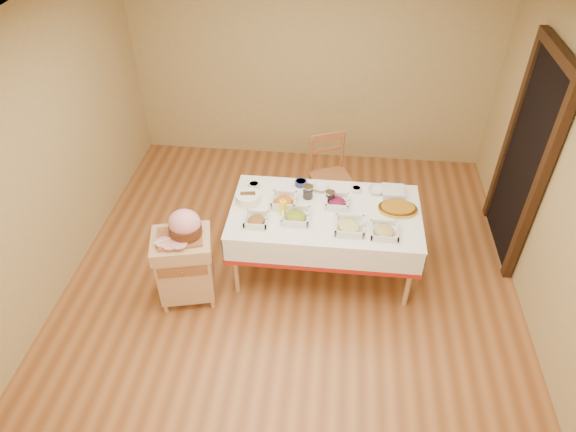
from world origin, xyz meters
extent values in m
plane|color=#9C5C30|center=(0.00, 0.00, 0.00)|extent=(5.00, 5.00, 0.00)
plane|color=white|center=(0.00, 0.00, 2.60)|extent=(5.00, 5.00, 0.00)
plane|color=tan|center=(0.00, 2.50, 1.30)|extent=(4.50, 0.00, 4.50)
plane|color=tan|center=(-2.25, 0.00, 1.30)|extent=(0.00, 5.00, 5.00)
plane|color=tan|center=(2.25, 0.00, 1.30)|extent=(0.00, 5.00, 5.00)
cube|color=black|center=(2.21, 0.90, 1.05)|extent=(0.06, 0.90, 2.10)
cube|color=#311C0F|center=(2.19, 0.40, 1.05)|extent=(0.08, 0.10, 2.10)
cube|color=#311C0F|center=(2.19, 1.40, 1.05)|extent=(0.08, 0.10, 2.10)
cube|color=#311C0F|center=(2.19, 0.90, 2.15)|extent=(0.08, 1.10, 0.10)
cube|color=tan|center=(0.30, 0.30, 0.73)|extent=(1.80, 1.00, 0.04)
cylinder|color=tan|center=(-0.52, -0.12, 0.35)|extent=(0.05, 0.05, 0.71)
cylinder|color=tan|center=(-0.52, 0.72, 0.35)|extent=(0.05, 0.05, 0.71)
cylinder|color=tan|center=(1.12, -0.12, 0.35)|extent=(0.05, 0.05, 0.71)
cylinder|color=tan|center=(1.12, 0.72, 0.35)|extent=(0.05, 0.05, 0.71)
cube|color=white|center=(0.30, 0.30, 0.76)|extent=(1.82, 1.02, 0.01)
cube|color=tan|center=(-0.98, -0.23, 0.36)|extent=(0.58, 0.51, 0.53)
cube|color=tan|center=(-0.98, -0.23, 0.69)|extent=(0.62, 0.56, 0.13)
cube|color=#955630|center=(-0.98, -0.44, 0.53)|extent=(0.43, 0.11, 0.11)
sphere|color=#B58833|center=(-0.98, -0.45, 0.53)|extent=(0.03, 0.03, 0.03)
cylinder|color=tan|center=(-1.20, -0.41, 0.04)|extent=(0.04, 0.04, 0.09)
cylinder|color=tan|center=(-1.20, -0.05, 0.04)|extent=(0.04, 0.04, 0.09)
cylinder|color=tan|center=(-0.76, -0.41, 0.04)|extent=(0.04, 0.04, 0.09)
cylinder|color=tan|center=(-0.76, -0.05, 0.04)|extent=(0.04, 0.04, 0.09)
cube|color=#955630|center=(0.33, 1.24, 0.48)|extent=(0.55, 0.54, 0.03)
cylinder|color=#955630|center=(0.23, 1.00, 0.23)|extent=(0.04, 0.04, 0.46)
cylinder|color=#955630|center=(0.09, 1.35, 0.23)|extent=(0.04, 0.04, 0.46)
cylinder|color=#955630|center=(0.57, 1.14, 0.23)|extent=(0.04, 0.04, 0.46)
cylinder|color=#955630|center=(0.44, 1.48, 0.23)|extent=(0.04, 0.04, 0.46)
cylinder|color=#955630|center=(0.09, 1.35, 0.71)|extent=(0.04, 0.04, 0.49)
cylinder|color=#955630|center=(0.44, 1.48, 0.71)|extent=(0.04, 0.04, 0.49)
cube|color=#955630|center=(0.26, 1.41, 0.91)|extent=(0.37, 0.17, 0.09)
cube|color=#955630|center=(-0.98, -0.23, 0.77)|extent=(0.39, 0.31, 0.02)
ellipsoid|color=pink|center=(-0.93, -0.19, 0.91)|extent=(0.29, 0.26, 0.25)
cylinder|color=#562913|center=(-0.93, -0.19, 0.84)|extent=(0.29, 0.29, 0.10)
cube|color=silver|center=(-1.03, -0.38, 0.79)|extent=(0.25, 0.11, 0.00)
cylinder|color=silver|center=(-1.06, -0.28, 0.79)|extent=(0.28, 0.08, 0.01)
cube|color=silver|center=(-0.33, 0.05, 0.77)|extent=(0.21, 0.21, 0.01)
ellipsoid|color=#AF1423|center=(-0.33, 0.05, 0.79)|extent=(0.16, 0.16, 0.06)
cylinder|color=silver|center=(-0.28, 0.03, 0.79)|extent=(0.13, 0.01, 0.09)
cube|color=silver|center=(0.03, 0.15, 0.77)|extent=(0.25, 0.25, 0.01)
ellipsoid|color=#B99717|center=(0.03, 0.15, 0.79)|extent=(0.19, 0.19, 0.07)
cylinder|color=silver|center=(0.09, 0.12, 0.79)|extent=(0.14, 0.01, 0.10)
cube|color=silver|center=(0.53, 0.05, 0.77)|extent=(0.27, 0.27, 0.02)
ellipsoid|color=#D0CB6F|center=(0.53, 0.05, 0.79)|extent=(0.20, 0.20, 0.07)
cylinder|color=silver|center=(0.59, 0.02, 0.80)|extent=(0.15, 0.01, 0.11)
cube|color=silver|center=(0.84, 0.02, 0.77)|extent=(0.25, 0.25, 0.01)
ellipsoid|color=tan|center=(0.84, 0.02, 0.79)|extent=(0.19, 0.19, 0.07)
cylinder|color=silver|center=(0.90, 0.00, 0.79)|extent=(0.13, 0.01, 0.09)
cube|color=silver|center=(-0.11, 0.36, 0.77)|extent=(0.24, 0.24, 0.02)
ellipsoid|color=#D76110|center=(-0.11, 0.36, 0.79)|extent=(0.18, 0.18, 0.06)
cylinder|color=silver|center=(-0.05, 0.34, 0.80)|extent=(0.16, 0.01, 0.11)
cube|color=silver|center=(0.40, 0.41, 0.77)|extent=(0.22, 0.22, 0.02)
ellipsoid|color=maroon|center=(0.40, 0.41, 0.79)|extent=(0.17, 0.17, 0.06)
cylinder|color=silver|center=(0.45, 0.38, 0.80)|extent=(0.15, 0.01, 0.11)
cylinder|color=silver|center=(-0.44, 0.60, 0.79)|extent=(0.11, 0.11, 0.05)
cylinder|color=black|center=(-0.44, 0.60, 0.80)|extent=(0.09, 0.09, 0.02)
cylinder|color=navy|center=(0.03, 0.69, 0.79)|extent=(0.12, 0.12, 0.05)
cylinder|color=maroon|center=(0.03, 0.69, 0.80)|extent=(0.10, 0.10, 0.02)
cylinder|color=silver|center=(0.59, 0.64, 0.78)|extent=(0.10, 0.10, 0.05)
cylinder|color=#D76110|center=(0.59, 0.64, 0.80)|extent=(0.08, 0.08, 0.02)
imported|color=silver|center=(0.23, 0.65, 0.78)|extent=(0.21, 0.21, 0.04)
imported|color=silver|center=(0.79, 0.65, 0.78)|extent=(0.17, 0.17, 0.05)
cylinder|color=silver|center=(0.12, 0.49, 0.82)|extent=(0.10, 0.10, 0.12)
cylinder|color=silver|center=(0.12, 0.49, 0.89)|extent=(0.11, 0.11, 0.01)
cylinder|color=black|center=(0.12, 0.49, 0.80)|extent=(0.08, 0.08, 0.09)
cylinder|color=silver|center=(0.34, 0.45, 0.81)|extent=(0.09, 0.09, 0.11)
cylinder|color=silver|center=(0.34, 0.45, 0.87)|extent=(0.09, 0.09, 0.01)
cylinder|color=black|center=(0.34, 0.45, 0.80)|extent=(0.07, 0.07, 0.08)
cylinder|color=yellow|center=(-0.10, 0.20, 0.84)|extent=(0.06, 0.06, 0.16)
cone|color=yellow|center=(-0.10, 0.20, 0.94)|extent=(0.04, 0.04, 0.04)
cylinder|color=white|center=(-0.46, 0.37, 0.80)|extent=(0.24, 0.24, 0.09)
cube|color=silver|center=(0.95, 0.63, 0.77)|extent=(0.21, 0.21, 0.01)
cube|color=silver|center=(0.95, 0.63, 0.78)|extent=(0.21, 0.21, 0.01)
cube|color=silver|center=(0.95, 0.63, 0.79)|extent=(0.21, 0.21, 0.01)
cube|color=silver|center=(0.95, 0.63, 0.81)|extent=(0.21, 0.21, 0.01)
cube|color=silver|center=(0.95, 0.63, 0.82)|extent=(0.21, 0.21, 0.01)
ellipsoid|color=#B58833|center=(0.99, 0.38, 0.78)|extent=(0.37, 0.27, 0.03)
ellipsoid|color=#A86912|center=(0.99, 0.38, 0.79)|extent=(0.32, 0.22, 0.04)
camera|label=1|loc=(0.35, -3.54, 3.82)|focal=32.00mm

